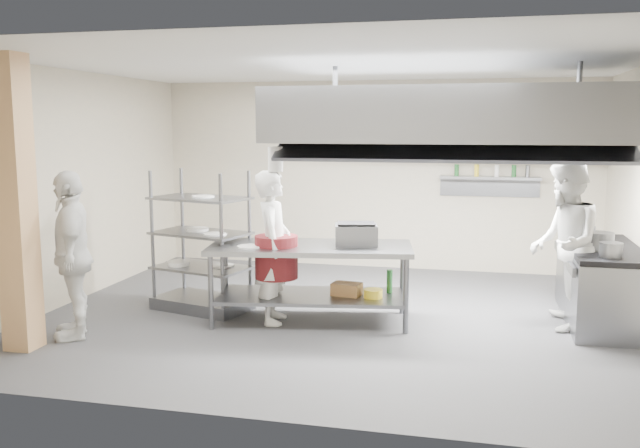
% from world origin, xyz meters
% --- Properties ---
extents(floor, '(7.00, 7.00, 0.00)m').
position_xyz_m(floor, '(0.00, 0.00, 0.00)').
color(floor, '#2A2A2C').
rests_on(floor, ground).
extents(ceiling, '(7.00, 7.00, 0.00)m').
position_xyz_m(ceiling, '(0.00, 0.00, 3.00)').
color(ceiling, silver).
rests_on(ceiling, wall_back).
extents(wall_back, '(7.00, 0.00, 7.00)m').
position_xyz_m(wall_back, '(0.00, 3.00, 1.50)').
color(wall_back, '#C0B298').
rests_on(wall_back, ground).
extents(wall_left, '(0.00, 6.00, 6.00)m').
position_xyz_m(wall_left, '(-3.50, 0.00, 1.50)').
color(wall_left, '#C0B298').
rests_on(wall_left, ground).
extents(column, '(0.30, 0.30, 3.00)m').
position_xyz_m(column, '(-2.90, -1.90, 1.50)').
color(column, tan).
rests_on(column, floor).
extents(exhaust_hood, '(4.00, 2.50, 0.60)m').
position_xyz_m(exhaust_hood, '(1.30, 0.40, 2.40)').
color(exhaust_hood, gray).
rests_on(exhaust_hood, ceiling).
extents(hood_strip_a, '(1.60, 0.12, 0.04)m').
position_xyz_m(hood_strip_a, '(0.40, 0.40, 2.08)').
color(hood_strip_a, white).
rests_on(hood_strip_a, exhaust_hood).
extents(hood_strip_b, '(1.60, 0.12, 0.04)m').
position_xyz_m(hood_strip_b, '(2.20, 0.40, 2.08)').
color(hood_strip_b, white).
rests_on(hood_strip_b, exhaust_hood).
extents(wall_shelf, '(1.50, 0.28, 0.04)m').
position_xyz_m(wall_shelf, '(1.80, 2.84, 1.50)').
color(wall_shelf, gray).
rests_on(wall_shelf, wall_back).
extents(island, '(2.47, 1.34, 0.91)m').
position_xyz_m(island, '(-0.25, -0.27, 0.46)').
color(island, gray).
rests_on(island, floor).
extents(island_worktop, '(2.47, 1.34, 0.06)m').
position_xyz_m(island_worktop, '(-0.25, -0.27, 0.88)').
color(island_worktop, gray).
rests_on(island_worktop, island).
extents(island_undershelf, '(2.27, 1.21, 0.04)m').
position_xyz_m(island_undershelf, '(-0.25, -0.27, 0.30)').
color(island_undershelf, slate).
rests_on(island_undershelf, island).
extents(pass_rack, '(1.30, 0.96, 1.74)m').
position_xyz_m(pass_rack, '(-1.70, -0.06, 0.87)').
color(pass_rack, gray).
rests_on(pass_rack, floor).
extents(cooking_range, '(0.80, 2.00, 0.84)m').
position_xyz_m(cooking_range, '(3.08, 0.50, 0.42)').
color(cooking_range, slate).
rests_on(cooking_range, floor).
extents(range_top, '(0.78, 1.96, 0.06)m').
position_xyz_m(range_top, '(3.08, 0.50, 0.87)').
color(range_top, black).
rests_on(range_top, cooking_range).
extents(chef_head, '(0.53, 0.71, 1.78)m').
position_xyz_m(chef_head, '(-0.66, -0.38, 0.89)').
color(chef_head, white).
rests_on(chef_head, floor).
extents(chef_line, '(0.77, 0.96, 1.91)m').
position_xyz_m(chef_line, '(2.60, 0.14, 0.96)').
color(chef_line, white).
rests_on(chef_line, floor).
extents(chef_plating, '(0.91, 1.15, 1.82)m').
position_xyz_m(chef_plating, '(-2.60, -1.44, 0.91)').
color(chef_plating, white).
rests_on(chef_plating, floor).
extents(griddle, '(0.56, 0.47, 0.24)m').
position_xyz_m(griddle, '(0.27, -0.12, 1.03)').
color(griddle, slate).
rests_on(griddle, island_worktop).
extents(wicker_basket, '(0.36, 0.28, 0.14)m').
position_xyz_m(wicker_basket, '(0.17, -0.20, 0.39)').
color(wicker_basket, brown).
rests_on(wicker_basket, island_undershelf).
extents(stockpot, '(0.30, 0.30, 0.20)m').
position_xyz_m(stockpot, '(2.99, 0.22, 1.00)').
color(stockpot, gray).
rests_on(stockpot, range_top).
extents(plate_stack, '(0.28, 0.28, 0.05)m').
position_xyz_m(plate_stack, '(-1.70, -0.06, 0.56)').
color(plate_stack, white).
rests_on(plate_stack, pass_rack).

